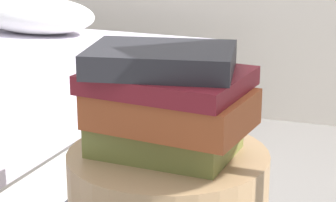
% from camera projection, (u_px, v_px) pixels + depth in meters
% --- Properties ---
extents(book_olive, '(0.24, 0.18, 0.05)m').
position_uv_depth(book_olive, '(164.00, 139.00, 1.05)').
color(book_olive, olive).
rests_on(book_olive, side_table).
extents(book_rust, '(0.27, 0.20, 0.06)m').
position_uv_depth(book_rust, '(171.00, 109.00, 1.02)').
color(book_rust, '#994723').
rests_on(book_rust, book_olive).
extents(book_maroon, '(0.27, 0.23, 0.03)m').
position_uv_depth(book_maroon, '(167.00, 80.00, 1.02)').
color(book_maroon, maroon).
rests_on(book_maroon, book_rust).
extents(book_charcoal, '(0.26, 0.21, 0.04)m').
position_uv_depth(book_charcoal, '(161.00, 60.00, 1.01)').
color(book_charcoal, '#28282D').
rests_on(book_charcoal, book_maroon).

